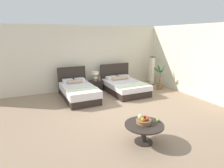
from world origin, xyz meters
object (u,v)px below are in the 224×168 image
Objects in this scene: nightstand at (96,86)px; bed_near_window at (78,91)px; floor_lamp_corner at (152,71)px; table_lamp at (95,75)px; vase at (99,78)px; bed_near_corner at (124,86)px; fruit_bowl at (143,120)px; potted_palm at (160,82)px; loose_apple at (158,120)px; coffee_table at (144,128)px.

bed_near_window is at bearing -142.15° from nightstand.
floor_lamp_corner is at bearing -2.35° from nightstand.
table_lamp is 2.12× the size of vase.
bed_near_corner is 5.81× the size of fruit_bowl.
bed_near_window is 1.37m from vase.
vase is 0.17× the size of potted_palm.
loose_apple reaches higher than nightstand.
coffee_table is at bearing -97.45° from vase.
fruit_bowl is 4.67m from potted_palm.
bed_near_window is 26.82× the size of loose_apple.
table_lamp reaches higher than coffee_table.
potted_palm reaches higher than nightstand.
table_lamp is 4.46m from coffee_table.
loose_apple is (0.35, -0.03, 0.14)m from coffee_table.
bed_near_corner is 1.49× the size of floor_lamp_corner.
fruit_bowl is 0.36m from loose_apple.
vase is 2.51× the size of loose_apple.
bed_near_window is 1.31m from table_lamp.
vase is 0.14× the size of floor_lamp_corner.
floor_lamp_corner is (3.30, 4.29, 0.34)m from coffee_table.
loose_apple is at bearing -92.84° from vase.
table_lamp is at bearing 159.95° from vase.
vase is at bearing 32.21° from bed_near_window.
bed_near_window reaches higher than nightstand.
bed_near_corner reaches higher than fruit_bowl.
bed_near_corner is at bearing 68.38° from fruit_bowl.
fruit_bowl reaches higher than nightstand.
table_lamp is (-1.03, 0.77, 0.43)m from bed_near_corner.
coffee_table is (-1.43, -3.66, 0.08)m from bed_near_corner.
bed_near_corner reaches higher than nightstand.
fruit_bowl is at bearing -80.99° from bed_near_window.
bed_near_corner is 1.15m from vase.
table_lamp is 2.90m from floor_lamp_corner.
floor_lamp_corner is (2.89, -0.14, -0.01)m from table_lamp.
bed_near_corner reaches higher than bed_near_window.
floor_lamp_corner reaches higher than loose_apple.
bed_near_corner is 1.84× the size of potted_palm.
bed_near_window is at bearing -179.82° from bed_near_corner.
table_lamp is 1.17× the size of fruit_bowl.
bed_near_window is 3.80m from loose_apple.
bed_near_window is 3.94m from floor_lamp_corner.
vase is 2.75m from potted_palm.
bed_near_window reaches higher than table_lamp.
vase is 0.22× the size of coffee_table.
bed_near_window reaches higher than coffee_table.
bed_near_corner is 4.99× the size of table_lamp.
vase is (0.16, -0.06, -0.15)m from table_lamp.
table_lamp is 0.46× the size of coffee_table.
bed_near_window is at bearing 177.32° from potted_palm.
bed_near_corner is 2.01m from floor_lamp_corner.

